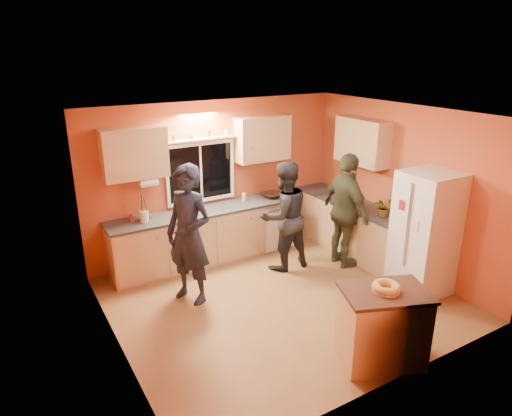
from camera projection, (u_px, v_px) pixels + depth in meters
ground at (281, 300)px, 6.48m from camera, size 4.50×4.50×0.00m
room_shell at (274, 182)px, 6.33m from camera, size 4.54×4.04×2.61m
back_counter at (227, 231)px, 7.72m from camera, size 4.23×0.62×0.90m
right_counter at (362, 232)px, 7.67m from camera, size 0.62×1.84×0.90m
refrigerator at (425, 234)px, 6.44m from camera, size 0.72×0.70×1.80m
island at (382, 326)px, 5.09m from camera, size 1.10×0.93×0.90m
bundt_pastry at (386, 287)px, 4.92m from camera, size 0.31×0.31×0.09m
person_left at (189, 235)px, 6.19m from camera, size 0.75×0.85×1.96m
person_center at (284, 216)px, 7.16m from camera, size 0.86×0.68×1.76m
person_right at (346, 211)px, 7.24m from camera, size 0.56×1.13×1.86m
mixing_bowl at (272, 195)px, 7.98m from camera, size 0.38×0.38×0.08m
utensil_crock at (144, 216)px, 6.86m from camera, size 0.14×0.14×0.17m
potted_plant at (383, 207)px, 7.05m from camera, size 0.29×0.26×0.32m
red_box at (352, 200)px, 7.75m from camera, size 0.19×0.17×0.07m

